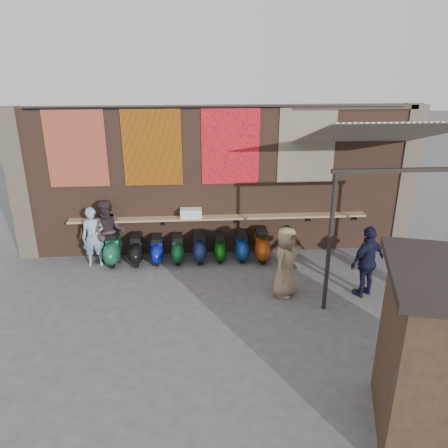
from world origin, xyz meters
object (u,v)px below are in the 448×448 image
object	(u,v)px
scooter_stool_6	(241,246)
scooter_stool_2	(157,250)
scooter_stool_0	(113,248)
diner_left	(93,237)
scooter_stool_1	(137,249)
shelf_box	(191,213)
shopper_tan	(285,262)
scooter_stool_7	(261,245)
shopper_navy	(367,261)
scooter_stool_3	(178,249)
diner_right	(109,233)
scooter_stool_4	(200,247)
scooter_stool_5	(220,248)

from	to	relation	value
scooter_stool_6	scooter_stool_2	bearing A→B (deg)	-179.15
scooter_stool_0	diner_left	xyz separation A→B (m)	(-0.46, -0.08, 0.37)
scooter_stool_1	scooter_stool_2	size ratio (longest dim) A/B	1.08
shelf_box	scooter_stool_6	world-z (taller)	shelf_box
scooter_stool_6	shopper_tan	size ratio (longest dim) A/B	0.48
scooter_stool_6	scooter_stool_7	world-z (taller)	scooter_stool_7
shelf_box	scooter_stool_2	size ratio (longest dim) A/B	0.76
scooter_stool_2	shopper_navy	distance (m)	5.32
scooter_stool_3	diner_right	size ratio (longest dim) A/B	0.43
scooter_stool_1	scooter_stool_6	world-z (taller)	scooter_stool_1
diner_left	shopper_navy	world-z (taller)	shopper_navy
shelf_box	scooter_stool_7	xyz separation A→B (m)	(1.87, -0.34, -0.83)
scooter_stool_1	scooter_stool_7	distance (m)	3.32
scooter_stool_7	scooter_stool_3	bearing A→B (deg)	178.69
diner_left	shopper_navy	distance (m)	6.80
scooter_stool_4	diner_left	xyz separation A→B (m)	(-2.74, -0.08, 0.41)
scooter_stool_1	scooter_stool_4	xyz separation A→B (m)	(1.66, 0.04, 0.00)
scooter_stool_4	scooter_stool_5	xyz separation A→B (m)	(0.54, 0.01, -0.05)
scooter_stool_1	diner_left	world-z (taller)	diner_left
scooter_stool_6	scooter_stool_4	bearing A→B (deg)	-179.46
diner_left	shopper_tan	bearing A→B (deg)	-28.23
scooter_stool_0	scooter_stool_6	bearing A→B (deg)	0.32
scooter_stool_2	scooter_stool_5	distance (m)	1.67
scooter_stool_0	diner_left	distance (m)	0.59
scooter_stool_4	diner_right	xyz separation A→B (m)	(-2.34, -0.03, 0.49)
diner_left	scooter_stool_3	bearing A→B (deg)	-4.35
diner_right	scooter_stool_2	bearing A→B (deg)	0.75
scooter_stool_1	scooter_stool_7	bearing A→B (deg)	-0.47
scooter_stool_5	diner_left	xyz separation A→B (m)	(-3.29, -0.09, 0.45)
shelf_box	scooter_stool_2	distance (m)	1.32
scooter_stool_3	scooter_stool_4	bearing A→B (deg)	1.58
scooter_stool_5	scooter_stool_6	size ratio (longest dim) A/B	0.90
scooter_stool_4	shopper_tan	xyz separation A→B (m)	(1.90, -1.97, 0.45)
scooter_stool_2	scooter_stool_3	distance (m)	0.55
scooter_stool_6	diner_right	size ratio (longest dim) A/B	0.45
scooter_stool_7	shopper_tan	distance (m)	1.96
scooter_stool_5	diner_right	distance (m)	2.93
scooter_stool_2	shopper_navy	world-z (taller)	shopper_navy
scooter_stool_3	shopper_tan	xyz separation A→B (m)	(2.49, -1.95, 0.48)
scooter_stool_6	diner_left	distance (m)	3.90
scooter_stool_3	scooter_stool_2	bearing A→B (deg)	-179.26
diner_right	shopper_navy	distance (m)	6.43
shelf_box	scooter_stool_1	distance (m)	1.72
shopper_tan	scooter_stool_0	bearing A→B (deg)	99.43
scooter_stool_2	scooter_stool_3	xyz separation A→B (m)	(0.55, 0.01, 0.00)
diner_right	scooter_stool_6	bearing A→B (deg)	1.15
scooter_stool_2	diner_right	size ratio (longest dim) A/B	0.43
shopper_navy	diner_right	bearing A→B (deg)	-46.49
shopper_navy	scooter_stool_7	bearing A→B (deg)	-71.93
shelf_box	scooter_stool_0	size ratio (longest dim) A/B	0.63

